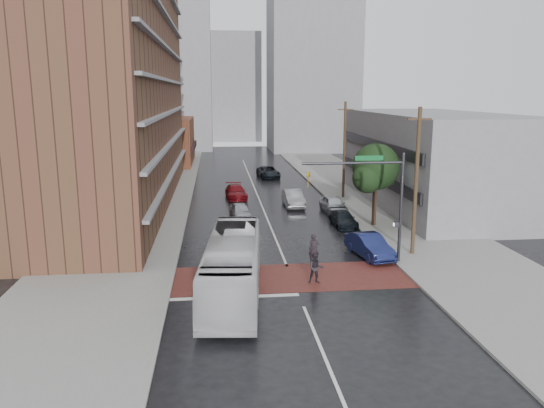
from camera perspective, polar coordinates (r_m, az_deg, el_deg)
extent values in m
plane|color=black|center=(31.68, 2.24, -8.20)|extent=(160.00, 160.00, 0.00)
cube|color=maroon|center=(32.14, 2.11, -7.88)|extent=(14.00, 5.00, 0.02)
cube|color=gray|center=(55.96, -13.27, 0.44)|extent=(9.00, 90.00, 0.15)
cube|color=gray|center=(57.72, 10.01, 0.92)|extent=(9.00, 90.00, 0.15)
cube|color=brown|center=(54.39, -16.82, 14.69)|extent=(10.00, 44.00, 28.00)
cube|color=brown|center=(84.11, -11.31, 6.63)|extent=(8.00, 16.00, 7.00)
cube|color=gray|center=(54.03, 16.76, 4.61)|extent=(11.00, 26.00, 9.00)
cube|color=gray|center=(107.99, -11.53, 14.38)|extent=(18.00, 16.00, 32.00)
cube|color=gray|center=(103.33, 4.37, 15.81)|extent=(16.00, 14.00, 36.00)
cube|color=gray|center=(124.52, -4.13, 12.38)|extent=(12.00, 10.00, 24.00)
cylinder|color=#332319|center=(44.28, 10.96, 0.11)|extent=(0.36, 0.36, 4.00)
sphere|color=black|center=(43.78, 11.11, 3.95)|extent=(3.80, 3.80, 3.80)
sphere|color=black|center=(42.88, 10.23, 2.74)|extent=(2.40, 2.40, 2.40)
sphere|color=black|center=(44.86, 11.76, 3.34)|extent=(2.60, 2.60, 2.60)
cylinder|color=#2D2D33|center=(34.76, 13.68, -0.54)|extent=(0.20, 0.20, 7.20)
cylinder|color=#2D2D33|center=(33.31, 8.73, 4.37)|extent=(6.40, 0.16, 0.16)
imported|color=gold|center=(32.86, 3.94, 2.62)|extent=(0.20, 0.16, 1.00)
cube|color=#0C5926|center=(33.54, 10.40, 4.88)|extent=(1.80, 0.05, 0.30)
cube|color=#2D2D33|center=(34.91, 13.22, -2.15)|extent=(0.30, 0.30, 0.35)
cylinder|color=#473321|center=(36.41, 15.23, 2.18)|extent=(0.26, 0.26, 10.00)
cube|color=#473321|center=(35.97, 15.60, 8.79)|extent=(1.60, 0.12, 0.12)
cylinder|color=#473321|center=(55.34, 7.78, 5.69)|extent=(0.26, 0.26, 10.00)
cube|color=#473321|center=(55.06, 7.90, 10.04)|extent=(1.60, 0.12, 0.12)
imported|color=silver|center=(28.99, -4.23, -6.69)|extent=(3.88, 12.11, 3.32)
imported|color=black|center=(34.47, 4.53, -4.86)|extent=(0.73, 0.50, 1.93)
imported|color=#262127|center=(31.01, 4.73, -6.91)|extent=(0.93, 0.75, 1.81)
imported|color=#A7A8AF|center=(46.61, -3.45, -0.76)|extent=(2.00, 4.18, 1.38)
imported|color=#9B9DA2|center=(51.44, 2.31, 0.60)|extent=(1.78, 4.97, 1.63)
imported|color=maroon|center=(55.49, -3.89, 1.31)|extent=(2.38, 5.03, 1.42)
imported|color=black|center=(69.10, -0.40, 3.45)|extent=(2.95, 5.52, 1.47)
imported|color=#161D4D|center=(36.37, 10.44, -4.43)|extent=(2.48, 4.94, 1.56)
imported|color=black|center=(44.30, 7.69, -1.61)|extent=(1.81, 4.30, 1.24)
imported|color=#B6B9BF|center=(49.04, 6.63, -0.05)|extent=(2.11, 4.75, 1.59)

